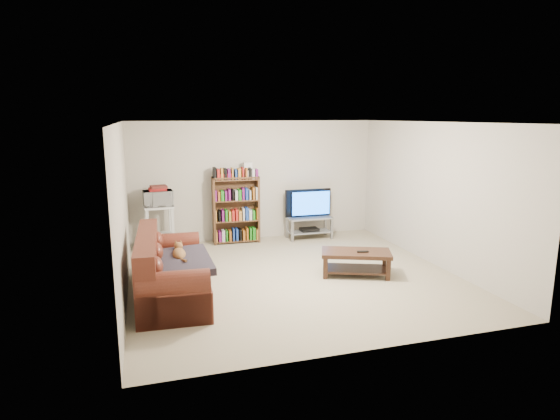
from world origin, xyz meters
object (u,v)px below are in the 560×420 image
object	(u,v)px
coffee_table	(356,259)
bookshelf	(236,209)
tv_stand	(309,224)
sofa	(167,275)

from	to	relation	value
coffee_table	bookshelf	size ratio (longest dim) A/B	0.91
coffee_table	bookshelf	distance (m)	2.90
tv_stand	bookshelf	size ratio (longest dim) A/B	0.69
sofa	coffee_table	xyz separation A→B (m)	(2.93, 0.08, -0.05)
sofa	bookshelf	bearing A→B (deg)	62.44
sofa	bookshelf	world-z (taller)	bookshelf
tv_stand	bookshelf	distance (m)	1.55
tv_stand	sofa	bearing A→B (deg)	-141.01
sofa	bookshelf	xyz separation A→B (m)	(1.50, 2.56, 0.36)
bookshelf	tv_stand	bearing A→B (deg)	-3.05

